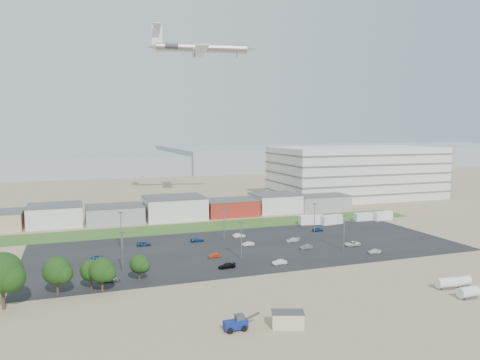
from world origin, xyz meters
name	(u,v)px	position (x,y,z in m)	size (l,w,h in m)	color
ground	(260,268)	(0.00, 0.00, 0.00)	(700.00, 700.00, 0.00)	#957F5F
parking_lot	(250,247)	(5.00, 20.00, 0.01)	(120.00, 50.00, 0.01)	black
grass_strip	(203,227)	(0.00, 52.00, 0.01)	(160.00, 16.00, 0.02)	#375821
hills_backdrop	(169,163)	(40.00, 315.00, 4.50)	(700.00, 200.00, 9.00)	gray
building_row	(145,209)	(-17.00, 71.00, 4.00)	(170.00, 20.00, 8.00)	silver
parking_garage	(356,172)	(90.00, 95.00, 12.50)	(80.00, 40.00, 25.00)	silver
portable_shed	(288,319)	(-8.41, -33.09, 1.37)	(5.44, 2.83, 2.74)	beige
telehandler	(236,323)	(-17.09, -31.36, 1.34)	(6.42, 2.14, 2.68)	navy
storage_tank_nw	(446,283)	(31.25, -26.76, 1.26)	(4.22, 2.11, 2.53)	silver
storage_tank_ne	(461,281)	(35.31, -26.77, 1.19)	(3.96, 1.98, 2.38)	silver
storage_tank_sw	(468,292)	(31.07, -32.71, 1.28)	(4.26, 2.13, 2.56)	silver
box_trailer_a	(311,220)	(37.22, 43.19, 1.59)	(8.46, 2.64, 3.17)	silver
box_trailer_b	(332,220)	(44.12, 41.02, 1.57)	(8.40, 2.62, 3.15)	silver
box_trailer_c	(364,217)	(58.74, 42.91, 1.39)	(7.42, 2.32, 2.78)	silver
box_trailer_d	(382,216)	(66.09, 41.59, 1.53)	(8.18, 2.56, 3.07)	silver
tree_far_left	(2,277)	(-54.50, -8.07, 6.09)	(8.12, 8.12, 12.18)	black
tree_left	(57,274)	(-45.28, -3.62, 4.50)	(6.00, 6.00, 9.00)	black
tree_mid	(91,273)	(-38.74, -2.02, 3.58)	(4.78, 4.78, 7.16)	black
tree_right	(102,273)	(-36.72, -4.67, 4.11)	(5.48, 5.48, 8.22)	black
tree_near	(139,266)	(-28.57, 0.25, 3.31)	(4.41, 4.41, 6.61)	black
lightpole_front_l	(123,252)	(-31.36, 7.54, 4.80)	(1.13, 0.47, 9.60)	slate
lightpole_front_m	(241,241)	(-1.49, 9.00, 4.84)	(1.14, 0.47, 9.67)	slate
lightpole_front_r	(344,233)	(28.27, 7.96, 4.87)	(1.15, 0.48, 9.73)	slate
lightpole_back_l	(121,231)	(-29.51, 30.36, 5.20)	(1.22, 0.51, 10.39)	slate
lightpole_back_m	(224,225)	(0.38, 29.24, 4.98)	(1.17, 0.49, 9.96)	slate
lightpole_back_r	(315,218)	(31.57, 30.63, 4.78)	(1.13, 0.47, 9.56)	slate
airliner	(202,48)	(13.10, 99.61, 68.67)	(48.07, 32.78, 14.20)	silver
parked_car_0	(352,244)	(33.29, 11.34, 0.63)	(2.10, 4.55, 1.26)	silver
parked_car_1	(306,247)	(19.10, 12.67, 0.61)	(1.29, 3.69, 1.22)	#595B5E
parked_car_2	(374,251)	(34.27, 2.28, 0.61)	(1.44, 3.57, 1.22)	silver
parked_car_3	(227,266)	(-7.47, 2.75, 0.62)	(1.72, 4.24, 1.23)	black
parked_car_4	(215,255)	(-7.52, 12.85, 0.56)	(1.18, 3.37, 1.11)	#98260D
parked_car_5	(97,257)	(-36.64, 21.34, 0.54)	(1.28, 3.19, 1.09)	navy
parked_car_6	(197,240)	(-7.39, 31.46, 0.58)	(1.64, 4.03, 1.17)	navy
parked_car_7	(248,244)	(5.20, 21.72, 0.57)	(1.21, 3.46, 1.14)	silver
parked_car_8	(318,229)	(33.70, 32.07, 0.65)	(1.53, 3.80, 1.29)	navy
parked_car_9	(144,244)	(-23.08, 31.88, 0.57)	(1.89, 4.09, 1.14)	navy
parked_car_10	(109,279)	(-34.89, 1.70, 0.65)	(1.81, 4.45, 1.29)	#595B5E
parked_car_11	(239,235)	(6.28, 32.46, 0.63)	(1.32, 3.80, 1.25)	silver
parked_car_12	(293,240)	(19.27, 21.51, 0.63)	(1.75, 4.31, 1.25)	silver
parked_car_13	(279,262)	(5.82, 1.38, 0.60)	(1.27, 3.63, 1.20)	silver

